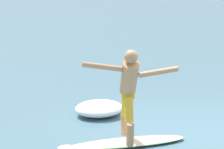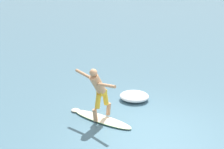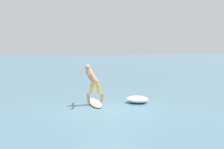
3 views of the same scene
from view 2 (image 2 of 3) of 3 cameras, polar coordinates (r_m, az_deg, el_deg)
The scene contains 4 objects.
ground_plane at distance 9.23m, azimuth 6.40°, elevation -9.96°, with size 200.00×200.00×0.00m, color #456A7C.
surfboard at distance 9.69m, azimuth -2.03°, elevation -8.08°, with size 2.33×0.99×0.23m.
surfer at distance 9.16m, azimuth -2.49°, elevation -2.69°, with size 1.54×0.98×1.65m.
wave_foam_at_tail at distance 11.06m, azimuth 4.09°, elevation -3.99°, with size 1.19×1.13×0.30m.
Camera 2 is at (2.08, -7.84, 4.42)m, focal length 50.00 mm.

